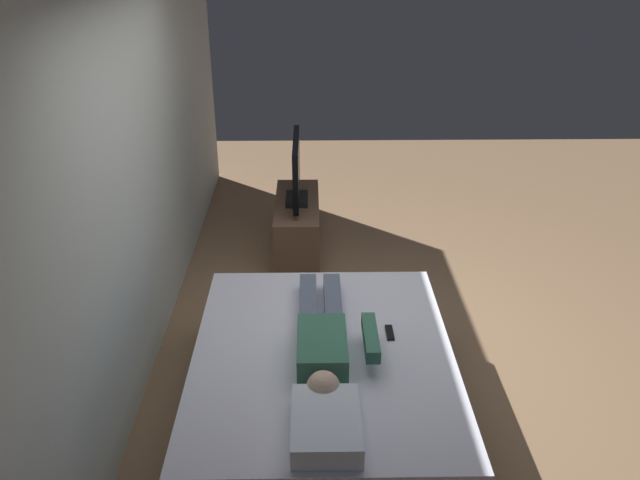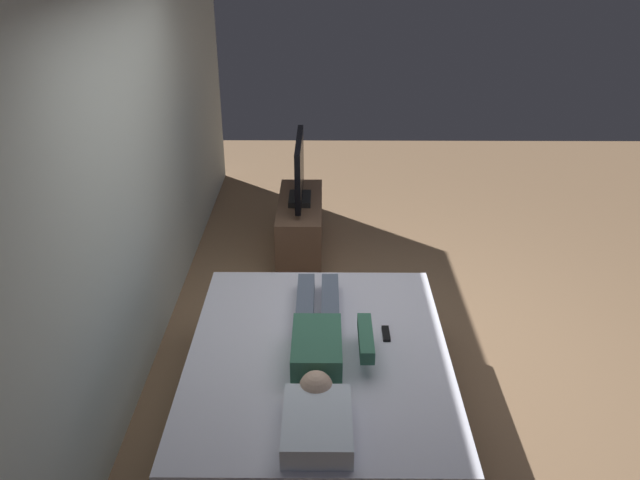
% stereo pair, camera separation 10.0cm
% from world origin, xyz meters
% --- Properties ---
extents(ground_plane, '(10.00, 10.00, 0.00)m').
position_xyz_m(ground_plane, '(0.00, 0.00, 0.00)').
color(ground_plane, '#8C6B4C').
extents(back_wall, '(6.40, 0.10, 2.80)m').
position_xyz_m(back_wall, '(0.40, 1.65, 1.40)').
color(back_wall, silver).
rests_on(back_wall, ground).
extents(bed, '(1.99, 1.61, 0.54)m').
position_xyz_m(bed, '(-0.73, 0.42, 0.26)').
color(bed, brown).
rests_on(bed, ground).
extents(pillow, '(0.48, 0.34, 0.12)m').
position_xyz_m(pillow, '(-1.40, 0.42, 0.60)').
color(pillow, white).
rests_on(pillow, bed).
extents(person, '(1.26, 0.46, 0.18)m').
position_xyz_m(person, '(-0.70, 0.41, 0.62)').
color(person, '#387056').
rests_on(person, bed).
extents(remote, '(0.15, 0.04, 0.02)m').
position_xyz_m(remote, '(-0.55, 0.01, 0.55)').
color(remote, black).
rests_on(remote, bed).
extents(tv_stand, '(1.10, 0.40, 0.50)m').
position_xyz_m(tv_stand, '(1.63, 0.61, 0.25)').
color(tv_stand, brown).
rests_on(tv_stand, ground).
extents(tv, '(0.88, 0.20, 0.59)m').
position_xyz_m(tv, '(1.63, 0.61, 0.78)').
color(tv, black).
rests_on(tv, tv_stand).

